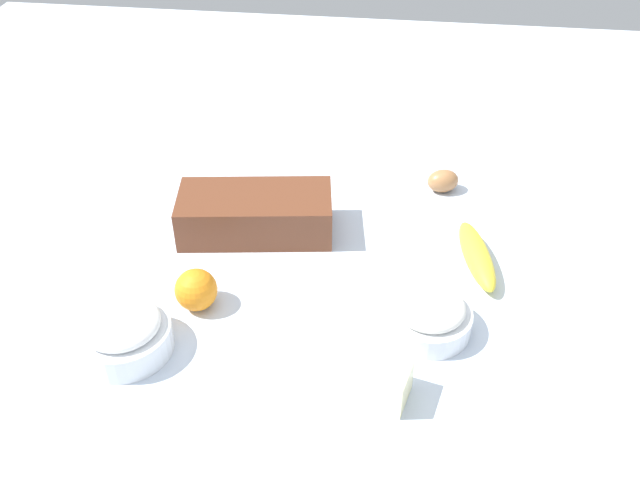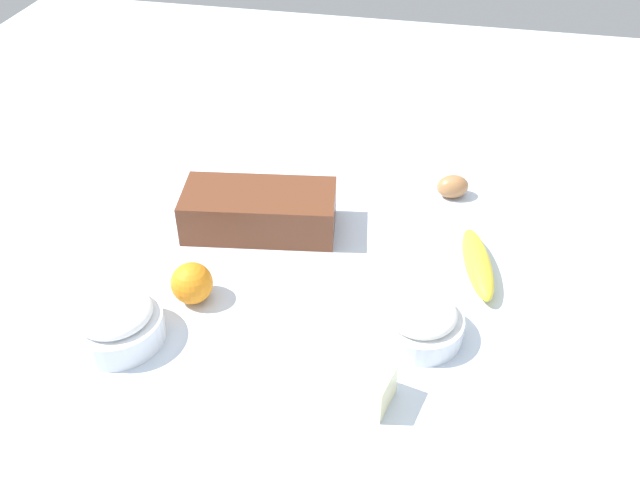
{
  "view_description": "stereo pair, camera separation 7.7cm",
  "coord_description": "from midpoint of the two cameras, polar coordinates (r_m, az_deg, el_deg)",
  "views": [
    {
      "loc": [
        -0.13,
        0.96,
        0.79
      ],
      "look_at": [
        0.0,
        0.0,
        0.04
      ],
      "focal_mm": 39.34,
      "sensor_mm": 36.0,
      "label": 1
    },
    {
      "loc": [
        -0.2,
        0.95,
        0.79
      ],
      "look_at": [
        0.0,
        0.0,
        0.04
      ],
      "focal_mm": 39.34,
      "sensor_mm": 36.0,
      "label": 2
    }
  ],
  "objects": [
    {
      "name": "orange_fruit",
      "position": [
        1.16,
        -11.94,
        -4.03
      ],
      "size": [
        0.07,
        0.07,
        0.07
      ],
      "primitive_type": "sphere",
      "color": "orange",
      "rests_on": "ground_plane"
    },
    {
      "name": "banana",
      "position": [
        1.25,
        10.91,
        -1.28
      ],
      "size": [
        0.08,
        0.19,
        0.04
      ],
      "primitive_type": "ellipsoid",
      "rotation": [
        0.0,
        0.0,
        4.92
      ],
      "color": "yellow",
      "rests_on": "ground_plane"
    },
    {
      "name": "flour_bowl",
      "position": [
        1.1,
        6.88,
        -6.14
      ],
      "size": [
        0.14,
        0.14,
        0.07
      ],
      "color": "white",
      "rests_on": "ground_plane"
    },
    {
      "name": "butter_block",
      "position": [
        1.01,
        2.42,
        -11.39
      ],
      "size": [
        0.1,
        0.08,
        0.06
      ],
      "primitive_type": "cube",
      "rotation": [
        0.0,
        0.0,
        -0.24
      ],
      "color": "#F4EDB2",
      "rests_on": "ground_plane"
    },
    {
      "name": "egg_near_butter",
      "position": [
        1.43,
        8.45,
        4.75
      ],
      "size": [
        0.08,
        0.06,
        0.05
      ],
      "primitive_type": "ellipsoid",
      "rotation": [
        0.0,
        1.57,
        0.32
      ],
      "color": "#A87144",
      "rests_on": "ground_plane"
    },
    {
      "name": "sugar_bowl",
      "position": [
        1.11,
        -17.67,
        -7.24
      ],
      "size": [
        0.14,
        0.14,
        0.08
      ],
      "color": "white",
      "rests_on": "ground_plane"
    },
    {
      "name": "loaf_pan",
      "position": [
        1.3,
        -6.98,
        2.16
      ],
      "size": [
        0.3,
        0.17,
        0.08
      ],
      "rotation": [
        0.0,
        0.0,
        0.14
      ],
      "color": "brown",
      "rests_on": "ground_plane"
    },
    {
      "name": "ground_plane",
      "position": [
        1.26,
        -1.76,
        -1.85
      ],
      "size": [
        2.4,
        2.4,
        0.02
      ],
      "primitive_type": "cube",
      "color": "silver"
    }
  ]
}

